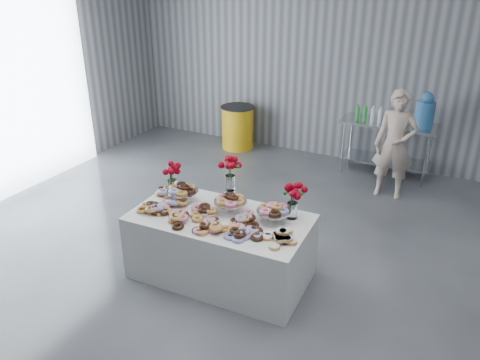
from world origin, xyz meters
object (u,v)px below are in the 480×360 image
at_px(water_jug, 425,111).
at_px(prep_table, 387,139).
at_px(display_table, 221,247).
at_px(person, 395,145).
at_px(trash_barrel, 238,127).

bearing_deg(water_jug, prep_table, 180.00).
distance_m(display_table, person, 3.23).
xyz_separation_m(water_jug, trash_barrel, (-3.25, 0.00, -0.74)).
bearing_deg(person, trash_barrel, 161.23).
xyz_separation_m(display_table, prep_table, (1.02, 3.71, 0.24)).
bearing_deg(trash_barrel, water_jug, 0.00).
relative_size(prep_table, water_jug, 2.71).
xyz_separation_m(prep_table, trash_barrel, (-2.75, -0.00, -0.21)).
bearing_deg(display_table, water_jug, 67.76).
xyz_separation_m(display_table, person, (1.25, 2.95, 0.44)).
distance_m(prep_table, water_jug, 0.73).
distance_m(prep_table, trash_barrel, 2.75).
bearing_deg(display_table, trash_barrel, 115.03).
bearing_deg(prep_table, trash_barrel, -180.00).
height_order(water_jug, trash_barrel, water_jug).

